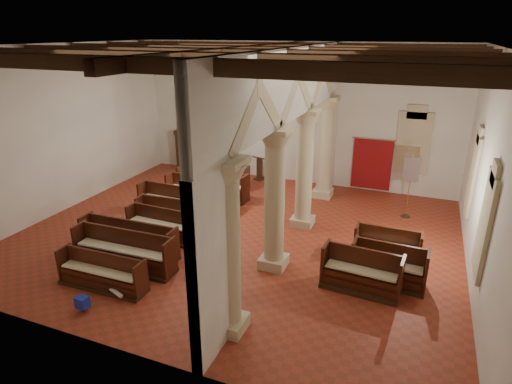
% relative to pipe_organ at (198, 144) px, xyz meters
% --- Properties ---
extents(floor, '(14.00, 14.00, 0.00)m').
position_rel_pipe_organ_xyz_m(floor, '(4.50, -5.50, -1.37)').
color(floor, maroon).
rests_on(floor, ground).
extents(ceiling, '(14.00, 14.00, 0.00)m').
position_rel_pipe_organ_xyz_m(ceiling, '(4.50, -5.50, 4.63)').
color(ceiling, black).
rests_on(ceiling, wall_back).
extents(wall_back, '(14.00, 0.02, 6.00)m').
position_rel_pipe_organ_xyz_m(wall_back, '(4.50, 0.50, 1.63)').
color(wall_back, beige).
rests_on(wall_back, floor).
extents(wall_front, '(14.00, 0.02, 6.00)m').
position_rel_pipe_organ_xyz_m(wall_front, '(4.50, -11.50, 1.63)').
color(wall_front, beige).
rests_on(wall_front, floor).
extents(wall_left, '(0.02, 12.00, 6.00)m').
position_rel_pipe_organ_xyz_m(wall_left, '(-2.50, -5.50, 1.63)').
color(wall_left, beige).
rests_on(wall_left, floor).
extents(wall_right, '(0.02, 12.00, 6.00)m').
position_rel_pipe_organ_xyz_m(wall_right, '(11.50, -5.50, 1.63)').
color(wall_right, beige).
rests_on(wall_right, floor).
extents(ceiling_beams, '(13.80, 11.80, 0.30)m').
position_rel_pipe_organ_xyz_m(ceiling_beams, '(4.50, -5.50, 4.45)').
color(ceiling_beams, '#362411').
rests_on(ceiling_beams, wall_back).
extents(arcade, '(0.90, 11.90, 6.00)m').
position_rel_pipe_organ_xyz_m(arcade, '(6.30, -5.50, 2.19)').
color(arcade, '#C2B590').
rests_on(arcade, floor).
extents(window_right_a, '(0.03, 1.00, 2.20)m').
position_rel_pipe_organ_xyz_m(window_right_a, '(11.48, -7.00, 0.83)').
color(window_right_a, '#2F6B4F').
rests_on(window_right_a, wall_right).
extents(window_right_b, '(0.03, 1.00, 2.20)m').
position_rel_pipe_organ_xyz_m(window_right_b, '(11.48, -3.00, 0.83)').
color(window_right_b, '#2F6B4F').
rests_on(window_right_b, wall_right).
extents(window_back, '(1.00, 0.03, 2.20)m').
position_rel_pipe_organ_xyz_m(window_back, '(9.50, 0.48, 0.83)').
color(window_back, '#2F6B4F').
rests_on(window_back, wall_back).
extents(pipe_organ, '(2.10, 0.85, 4.40)m').
position_rel_pipe_organ_xyz_m(pipe_organ, '(0.00, 0.00, 0.00)').
color(pipe_organ, '#362411').
rests_on(pipe_organ, floor).
extents(lectern, '(0.53, 0.55, 1.14)m').
position_rel_pipe_organ_xyz_m(lectern, '(3.12, -0.01, -0.90)').
color(lectern, '#3C2313').
rests_on(lectern, floor).
extents(dossal_curtain, '(1.80, 0.07, 2.17)m').
position_rel_pipe_organ_xyz_m(dossal_curtain, '(8.00, 0.42, -0.21)').
color(dossal_curtain, '#9D1511').
rests_on(dossal_curtain, floor).
extents(processional_banner, '(0.55, 0.71, 2.45)m').
position_rel_pipe_organ_xyz_m(processional_banner, '(9.62, -1.88, -0.56)').
color(processional_banner, '#362411').
rests_on(processional_banner, floor).
extents(hymnal_box_a, '(0.30, 0.25, 0.29)m').
position_rel_pipe_organ_xyz_m(hymnal_box_a, '(2.71, -10.72, -1.12)').
color(hymnal_box_a, navy).
rests_on(hymnal_box_a, floor).
extents(hymnal_box_b, '(0.35, 0.32, 0.28)m').
position_rel_pipe_organ_xyz_m(hymnal_box_b, '(4.08, -7.34, -1.13)').
color(hymnal_box_b, '#163B9C').
rests_on(hymnal_box_b, floor).
extents(hymnal_box_c, '(0.39, 0.33, 0.36)m').
position_rel_pipe_organ_xyz_m(hymnal_box_c, '(2.95, -6.06, -1.09)').
color(hymnal_box_c, '#171591').
rests_on(hymnal_box_c, floor).
extents(tube_heater_a, '(1.06, 0.50, 0.11)m').
position_rel_pipe_organ_xyz_m(tube_heater_a, '(2.83, -9.87, -1.21)').
color(tube_heater_a, white).
rests_on(tube_heater_a, floor).
extents(tube_heater_b, '(0.88, 0.17, 0.09)m').
position_rel_pipe_organ_xyz_m(tube_heater_b, '(2.17, -9.21, -1.21)').
color(tube_heater_b, silver).
rests_on(tube_heater_b, floor).
extents(nave_pew_0, '(2.52, 0.69, 0.96)m').
position_rel_pipe_organ_xyz_m(nave_pew_0, '(2.46, -9.71, -1.05)').
color(nave_pew_0, '#362411').
rests_on(nave_pew_0, floor).
extents(nave_pew_1, '(3.12, 0.83, 1.12)m').
position_rel_pipe_organ_xyz_m(nave_pew_1, '(2.35, -8.64, -1.00)').
color(nave_pew_1, '#362411').
rests_on(nave_pew_1, floor).
extents(nave_pew_2, '(3.18, 0.78, 1.08)m').
position_rel_pipe_organ_xyz_m(nave_pew_2, '(2.02, -8.00, -1.01)').
color(nave_pew_2, '#362411').
rests_on(nave_pew_2, floor).
extents(nave_pew_3, '(2.63, 0.77, 1.02)m').
position_rel_pipe_organ_xyz_m(nave_pew_3, '(2.42, -6.69, -1.03)').
color(nave_pew_3, '#362411').
rests_on(nave_pew_3, floor).
extents(nave_pew_4, '(2.77, 0.86, 1.05)m').
position_rel_pipe_organ_xyz_m(nave_pew_4, '(2.33, -5.91, -1.02)').
color(nave_pew_4, '#362411').
rests_on(nave_pew_4, floor).
extents(nave_pew_5, '(3.35, 0.79, 1.11)m').
position_rel_pipe_organ_xyz_m(nave_pew_5, '(1.94, -4.89, -1.01)').
color(nave_pew_5, '#362411').
rests_on(nave_pew_5, floor).
extents(nave_pew_6, '(2.81, 0.77, 1.12)m').
position_rel_pipe_organ_xyz_m(nave_pew_6, '(2.07, -3.64, -1.00)').
color(nave_pew_6, '#362411').
rests_on(nave_pew_6, floor).
extents(nave_pew_7, '(3.12, 0.96, 1.13)m').
position_rel_pipe_organ_xyz_m(nave_pew_7, '(2.13, -2.75, -1.00)').
color(nave_pew_7, '#362411').
rests_on(nave_pew_7, floor).
extents(nave_pew_8, '(2.77, 0.86, 1.07)m').
position_rel_pipe_organ_xyz_m(nave_pew_8, '(1.86, -1.70, -1.02)').
color(nave_pew_8, '#362411').
rests_on(nave_pew_8, floor).
extents(aisle_pew_0, '(2.08, 0.90, 1.14)m').
position_rel_pipe_organ_xyz_m(aisle_pew_0, '(8.82, -7.29, -0.99)').
color(aisle_pew_0, '#362411').
rests_on(aisle_pew_0, floor).
extents(aisle_pew_1, '(1.98, 0.83, 1.12)m').
position_rel_pipe_organ_xyz_m(aisle_pew_1, '(9.45, -6.70, -0.99)').
color(aisle_pew_1, '#362411').
rests_on(aisle_pew_1, floor).
extents(aisle_pew_2, '(1.89, 0.71, 1.04)m').
position_rel_pipe_organ_xyz_m(aisle_pew_2, '(9.29, -5.51, -1.02)').
color(aisle_pew_2, '#362411').
rests_on(aisle_pew_2, floor).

